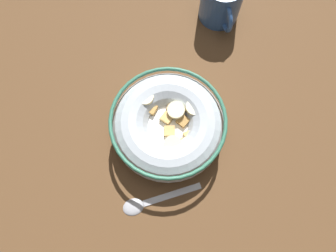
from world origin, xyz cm
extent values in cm
cube|color=brown|center=(0.00, 0.00, -1.00)|extent=(133.76, 133.76, 2.00)
cylinder|color=#B2BCC6|center=(0.00, 0.00, 0.30)|extent=(9.92, 9.92, 0.60)
torus|color=#B2BCC6|center=(0.00, 0.00, 3.02)|extent=(18.03, 18.03, 6.03)
torus|color=#337259|center=(0.00, 0.00, 5.73)|extent=(18.09, 18.09, 0.60)
cylinder|color=white|center=(0.00, 0.00, 3.54)|extent=(14.42, 14.42, 0.40)
cube|color=#B78947|center=(3.57, 1.69, 4.03)|extent=(1.91, 1.87, 0.83)
cube|color=tan|center=(-0.96, 0.18, 4.16)|extent=(2.35, 2.35, 0.86)
cube|color=#AD7F42|center=(3.21, -0.40, 4.05)|extent=(2.06, 2.11, 0.94)
cube|color=#AD7F42|center=(-1.78, 4.96, 4.28)|extent=(1.82, 1.79, 0.79)
cube|color=#B78947|center=(-0.52, 6.32, 4.13)|extent=(2.32, 2.32, 0.77)
cube|color=tan|center=(1.19, 0.45, 4.08)|extent=(1.95, 1.99, 0.85)
cube|color=#AD7F42|center=(4.76, 3.69, 4.04)|extent=(2.12, 2.07, 0.92)
cube|color=tan|center=(2.65, 2.89, 4.22)|extent=(1.98, 1.95, 0.82)
cube|color=tan|center=(-2.14, 2.98, 4.26)|extent=(1.99, 2.01, 0.81)
cube|color=tan|center=(-5.34, 2.68, 4.07)|extent=(2.31, 2.31, 0.79)
cube|color=tan|center=(-4.20, 3.72, 4.06)|extent=(2.29, 2.28, 0.82)
cube|color=#AD7F42|center=(0.40, 2.38, 4.14)|extent=(2.31, 2.32, 0.80)
cube|color=tan|center=(3.19, -3.69, 4.04)|extent=(1.92, 1.98, 0.93)
cube|color=#B78947|center=(-6.37, 0.34, 4.13)|extent=(1.73, 1.79, 0.87)
cube|color=#B78947|center=(0.62, -4.39, 4.02)|extent=(1.94, 1.87, 0.95)
cube|color=tan|center=(2.49, 5.63, 4.11)|extent=(2.36, 2.34, 0.92)
cube|color=#B78947|center=(-2.62, 1.36, 4.04)|extent=(2.33, 2.33, 0.83)
cube|color=#AD7F42|center=(5.65, 1.74, 4.30)|extent=(1.95, 1.96, 0.77)
cube|color=#B78947|center=(-2.98, -2.11, 4.19)|extent=(2.32, 2.32, 0.79)
cylinder|color=beige|center=(5.52, -0.93, 5.03)|extent=(3.90, 3.87, 0.97)
cylinder|color=#F4EABC|center=(-1.51, 4.51, 5.10)|extent=(2.81, 2.85, 0.91)
cylinder|color=beige|center=(0.69, 5.53, 4.84)|extent=(3.86, 3.87, 0.98)
cylinder|color=#F4EABC|center=(-1.68, 1.64, 5.02)|extent=(3.90, 3.94, 1.23)
cylinder|color=#F4EABC|center=(-4.61, -2.70, 5.37)|extent=(3.93, 3.91, 1.01)
cylinder|color=beige|center=(3.56, 0.40, 4.86)|extent=(3.16, 3.13, 1.14)
ellipsoid|color=#A5A5AD|center=(11.05, -7.84, 0.40)|extent=(2.95, 3.62, 0.80)
cube|color=#A5A5AD|center=(10.41, -1.44, 0.18)|extent=(1.93, 9.54, 0.36)
cylinder|color=#335999|center=(-20.97, 14.08, 3.98)|extent=(7.45, 7.45, 7.97)
torus|color=#335999|center=(-17.25, 14.08, 3.98)|extent=(5.26, 0.80, 5.26)
camera|label=1|loc=(14.16, -2.92, 49.50)|focal=32.62mm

